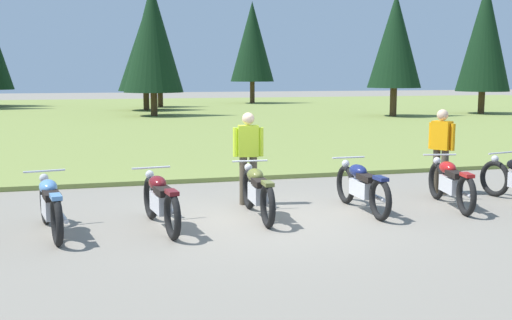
{
  "coord_description": "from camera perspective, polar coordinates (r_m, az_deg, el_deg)",
  "views": [
    {
      "loc": [
        -2.72,
        -9.44,
        2.36
      ],
      "look_at": [
        0.0,
        0.6,
        0.9
      ],
      "focal_mm": 43.37,
      "sensor_mm": 36.0,
      "label": 1
    }
  ],
  "objects": [
    {
      "name": "ground_plane",
      "position": [
        10.1,
        0.89,
        -5.52
      ],
      "size": [
        140.0,
        140.0,
        0.0
      ],
      "primitive_type": "plane",
      "color": "gray"
    },
    {
      "name": "grass_moorland",
      "position": [
        35.27,
        -10.74,
        4.09
      ],
      "size": [
        80.0,
        44.0,
        0.1
      ],
      "primitive_type": "cube",
      "color": "olive",
      "rests_on": "ground"
    },
    {
      "name": "rider_in_hivis_vest",
      "position": [
        12.64,
        16.72,
        1.24
      ],
      "size": [
        0.37,
        0.49,
        1.67
      ],
      "color": "#4C4233",
      "rests_on": "ground"
    },
    {
      "name": "rider_checking_bike",
      "position": [
        11.1,
        -0.72,
        0.68
      ],
      "size": [
        0.54,
        0.28,
        1.67
      ],
      "color": "#4C4233",
      "rests_on": "ground"
    },
    {
      "name": "motorcycle_red",
      "position": [
        11.51,
        17.5,
        -1.99
      ],
      "size": [
        0.69,
        2.08,
        0.88
      ],
      "color": "black",
      "rests_on": "ground"
    },
    {
      "name": "motorcycle_olive",
      "position": [
        10.18,
        0.14,
        -2.9
      ],
      "size": [
        0.62,
        2.1,
        0.88
      ],
      "color": "black",
      "rests_on": "ground"
    },
    {
      "name": "motorcycle_sky_blue",
      "position": [
        9.62,
        -18.43,
        -3.95
      ],
      "size": [
        0.68,
        2.09,
        0.88
      ],
      "color": "black",
      "rests_on": "ground"
    },
    {
      "name": "forest_treeline",
      "position": [
        39.16,
        -15.09,
        10.67
      ],
      "size": [
        40.39,
        20.48,
        8.85
      ],
      "color": "#47331E",
      "rests_on": "ground"
    },
    {
      "name": "motorcycle_maroon",
      "position": [
        9.57,
        -8.8,
        -3.7
      ],
      "size": [
        0.63,
        2.1,
        0.88
      ],
      "color": "black",
      "rests_on": "ground"
    },
    {
      "name": "motorcycle_navy",
      "position": [
        10.78,
        9.73,
        -2.4
      ],
      "size": [
        0.62,
        2.1,
        0.88
      ],
      "color": "black",
      "rests_on": "ground"
    }
  ]
}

